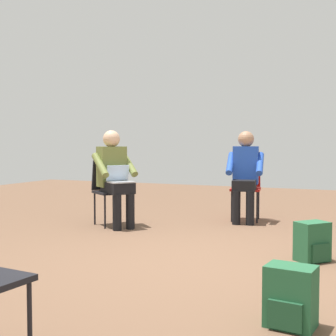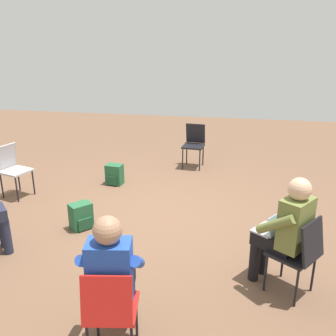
% 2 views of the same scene
% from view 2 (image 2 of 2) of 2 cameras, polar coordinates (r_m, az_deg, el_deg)
% --- Properties ---
extents(ground_plane, '(14.64, 14.64, 0.00)m').
position_cam_2_polar(ground_plane, '(5.44, -2.23, -7.67)').
color(ground_plane, brown).
extents(chair_north, '(0.46, 0.49, 0.85)m').
position_cam_2_polar(chair_north, '(3.11, -8.79, -20.35)').
color(chair_north, red).
rests_on(chair_north, ground).
extents(chair_east, '(0.53, 0.50, 0.85)m').
position_cam_2_polar(chair_east, '(6.51, -22.65, 0.17)').
color(chair_east, '#B7B7BC').
rests_on(chair_east, ground).
extents(chair_south, '(0.44, 0.47, 0.85)m').
position_cam_2_polar(chair_south, '(7.44, 4.00, 3.93)').
color(chair_south, black).
rests_on(chair_south, ground).
extents(chair_northwest, '(0.58, 0.57, 0.85)m').
position_cam_2_polar(chair_northwest, '(3.94, 19.37, -11.89)').
color(chair_northwest, black).
rests_on(chair_northwest, ground).
extents(person_with_laptop, '(0.64, 0.63, 1.24)m').
position_cam_2_polar(person_with_laptop, '(3.91, 17.48, -8.62)').
color(person_with_laptop, black).
rests_on(person_with_laptop, ground).
extents(person_in_blue, '(0.55, 0.56, 1.24)m').
position_cam_2_polar(person_in_blue, '(3.12, -8.47, -15.60)').
color(person_in_blue, black).
rests_on(person_in_blue, ground).
extents(backpack_near_laptop_user, '(0.33, 0.34, 0.36)m').
position_cam_2_polar(backpack_near_laptop_user, '(5.25, -13.10, -7.34)').
color(backpack_near_laptop_user, '#235B38').
rests_on(backpack_near_laptop_user, ground).
extents(backpack_by_empty_chair, '(0.30, 0.27, 0.36)m').
position_cam_2_polar(backpack_by_empty_chair, '(6.66, -8.14, -1.15)').
color(backpack_by_empty_chair, '#235B38').
rests_on(backpack_by_empty_chair, ground).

